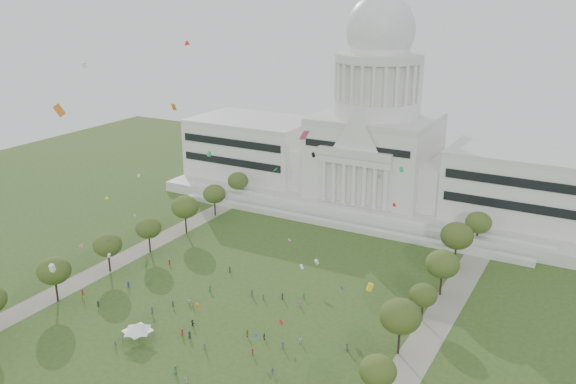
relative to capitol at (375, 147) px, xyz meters
The scene contains 30 objects.
ground 115.76m from the capitol, 90.00° to the right, with size 400.00×400.00×0.00m, color #344C1E.
capitol is the anchor object (origin of this frame).
path_left 98.93m from the capitol, 119.87° to the right, with size 8.00×160.00×0.04m, color gray.
path_right 98.93m from the capitol, 60.13° to the right, with size 8.00×160.00×0.04m, color gray.
row_tree_l_1 125.32m from the capitol, 110.71° to the right, with size 8.86×8.86×12.59m.
row_tree_r_1 125.12m from the capitol, 68.16° to the right, with size 7.58×7.58×10.78m.
row_tree_l_2 107.19m from the capitol, 115.07° to the right, with size 8.42×8.42×11.97m.
row_tree_r_2 106.56m from the capitol, 65.33° to the right, with size 9.55×9.55×13.58m.
row_tree_l_3 92.14m from the capitol, 118.96° to the right, with size 8.12×8.12×11.55m.
row_tree_r_3 91.98m from the capitol, 60.70° to the right, with size 7.01×7.01×9.98m.
row_tree_l_4 76.50m from the capitol, 125.78° to the right, with size 9.29×9.29×13.21m.
row_tree_r_4 78.81m from the capitol, 54.84° to the right, with size 9.19×9.19×13.06m.
row_tree_l_5 63.64m from the capitol, 136.72° to the right, with size 8.33×8.33×11.85m.
row_tree_r_5 62.67m from the capitol, 44.94° to the right, with size 9.82×9.82×13.96m.
row_tree_l_6 54.69m from the capitol, 152.45° to the right, with size 8.19×8.19×11.64m.
row_tree_r_6 54.32m from the capitol, 28.99° to the right, with size 8.42×8.42×11.97m.
event_tent 122.64m from the capitol, 95.74° to the right, with size 9.32×9.32×4.30m.
person_0 108.18m from the capitol, 71.67° to the right, with size 0.93×0.61×1.91m, color #4C4C51.
person_2 107.62m from the capitol, 77.71° to the right, with size 0.92×0.57×1.90m, color silver.
person_3 115.97m from the capitol, 82.32° to the right, with size 1.10×0.57×1.70m, color #B21E1E.
person_4 109.48m from the capitol, 84.67° to the right, with size 1.11×0.61×1.90m, color olive.
person_5 111.55m from the capitol, 92.36° to the right, with size 1.62×0.64×1.75m, color #26262B.
person_6 128.83m from the capitol, 88.05° to the right, with size 0.91×0.59×1.86m, color #33723F.
person_7 128.05m from the capitol, 96.75° to the right, with size 0.55×0.40×1.50m, color #4C4C51.
person_8 103.47m from the capitol, 97.11° to the right, with size 0.84×0.52×1.72m, color silver.
person_9 121.26m from the capitol, 78.87° to the right, with size 1.18×0.61×1.82m, color #4C4C51.
person_10 109.06m from the capitol, 82.37° to the right, with size 1.00×0.55×1.71m, color #26262B.
person_11 130.79m from the capitol, 86.21° to the right, with size 1.45×0.57×1.56m, color silver.
distant_crowd 102.08m from the capitol, 97.03° to the right, with size 61.50×36.96×1.95m.
kite_swarm 105.87m from the capitol, 89.29° to the right, with size 93.51×100.95×65.41m.
Camera 1 is at (80.61, -100.65, 79.25)m, focal length 38.00 mm.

